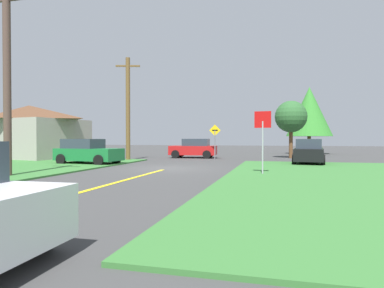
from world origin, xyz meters
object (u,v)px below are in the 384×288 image
parked_car_near_building (87,152)px  car_on_crossroad (309,152)px  pine_tree_center (309,112)px  stop_sign (263,130)px  oak_tree_left (291,117)px  barn (29,132)px  car_approaching_junction (194,148)px  direction_sign (215,138)px  utility_pole_near (7,79)px  utility_pole_mid (128,108)px

parked_car_near_building → car_on_crossroad: bearing=21.7°
pine_tree_center → stop_sign: bearing=-99.7°
oak_tree_left → barn: size_ratio=0.52×
car_approaching_junction → direction_sign: 2.81m
utility_pole_near → oak_tree_left: (12.20, 17.44, -0.75)m
barn → direction_sign: bearing=9.1°
car_approaching_junction → direction_sign: direction_sign is taller
oak_tree_left → pine_tree_center: pine_tree_center is taller
car_approaching_junction → utility_pole_near: utility_pole_near is taller
utility_pole_near → direction_sign: bearing=66.1°
oak_tree_left → pine_tree_center: 9.07m
car_approaching_junction → oak_tree_left: (7.97, 1.51, 2.64)m
parked_car_near_building → car_on_crossroad: 14.22m
utility_pole_near → direction_sign: (6.33, 14.30, -2.48)m
stop_sign → car_on_crossroad: size_ratio=0.63×
parked_car_near_building → stop_sign: bearing=-12.5°
car_on_crossroad → pine_tree_center: (1.28, 15.21, 3.70)m
parked_car_near_building → pine_tree_center: size_ratio=0.61×
parked_car_near_building → car_approaching_junction: same height
utility_pole_mid → oak_tree_left: size_ratio=1.60×
stop_sign → barn: (-19.32, 8.46, 0.18)m
barn → pine_tree_center: bearing=31.6°
parked_car_near_building → direction_sign: 9.95m
parked_car_near_building → barn: 9.52m
car_on_crossroad → pine_tree_center: bearing=1.2°
utility_pole_mid → pine_tree_center: (14.10, 14.82, 0.57)m
stop_sign → car_approaching_junction: stop_sign is taller
utility_pole_near → direction_sign: 15.84m
parked_car_near_building → pine_tree_center: (15.00, 18.93, 3.70)m
direction_sign → utility_pole_mid: bearing=-154.0°
parked_car_near_building → car_on_crossroad: size_ratio=0.96×
parked_car_near_building → utility_pole_mid: 5.24m
parked_car_near_building → pine_tree_center: 24.43m
car_on_crossroad → car_approaching_junction: (-8.87, 4.96, 0.00)m
direction_sign → pine_tree_center: (8.04, 11.87, 2.80)m
utility_pole_mid → barn: 9.29m
stop_sign → utility_pole_near: bearing=24.2°
utility_pole_mid → pine_tree_center: bearing=46.4°
utility_pole_mid → direction_sign: size_ratio=2.79×
car_approaching_junction → pine_tree_center: bearing=-137.9°
utility_pole_mid → direction_sign: 7.09m
stop_sign → parked_car_near_building: stop_sign is taller
car_approaching_junction → oak_tree_left: size_ratio=0.83×
stop_sign → barn: bearing=-17.4°
parked_car_near_building → utility_pole_near: bearing=-78.5°
parked_car_near_building → car_approaching_junction: 9.94m
barn → stop_sign: bearing=-23.6°
car_on_crossroad → direction_sign: bearing=69.7°
oak_tree_left → pine_tree_center: size_ratio=0.67×
direction_sign → barn: bearing=-170.9°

